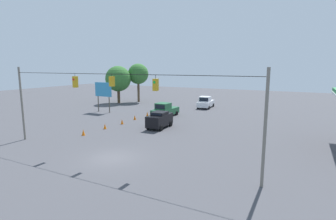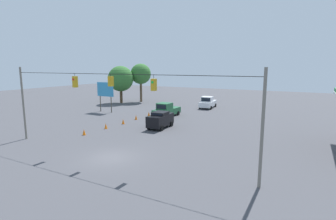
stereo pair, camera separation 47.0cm
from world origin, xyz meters
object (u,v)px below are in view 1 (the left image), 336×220
traffic_cone_second (105,126)px  tree_horizon_right (118,79)px  roadside_billboard (103,91)px  pickup_truck_green_withflow_far (165,110)px  traffic_cone_fourth (135,117)px  pickup_truck_white_withflow_deep (206,102)px  tree_horizon_left (138,74)px  sedan_black_withflow_mid (160,120)px  traffic_cone_third (122,122)px  overhead_signal_span (112,102)px  traffic_cone_farthest (157,111)px  traffic_cone_fifth (147,114)px  traffic_cone_nearest (83,132)px

traffic_cone_second → tree_horizon_right: 23.45m
roadside_billboard → pickup_truck_green_withflow_far: bearing=-174.0°
traffic_cone_second → traffic_cone_fourth: 6.23m
pickup_truck_white_withflow_deep → tree_horizon_left: tree_horizon_left is taller
traffic_cone_second → roadside_billboard: roadside_billboard is taller
sedan_black_withflow_mid → traffic_cone_third: size_ratio=6.20×
roadside_billboard → tree_horizon_left: size_ratio=0.61×
overhead_signal_span → traffic_cone_farthest: size_ratio=35.13×
pickup_truck_white_withflow_deep → tree_horizon_left: (15.41, -1.28, 4.88)m
sedan_black_withflow_mid → traffic_cone_fifth: 8.03m
traffic_cone_fifth → traffic_cone_nearest: bearing=89.2°
traffic_cone_fourth → traffic_cone_fifth: (-0.09, -3.20, 0.00)m
pickup_truck_white_withflow_deep → traffic_cone_nearest: bearing=77.8°
traffic_cone_fourth → tree_horizon_left: (10.20, -16.23, 5.52)m
sedan_black_withflow_mid → traffic_cone_nearest: (5.63, 6.97, -0.71)m
overhead_signal_span → traffic_cone_second: (7.32, -7.35, -4.30)m
overhead_signal_span → traffic_cone_farthest: 21.78m
traffic_cone_nearest → tree_horizon_right: size_ratio=0.09×
traffic_cone_nearest → roadside_billboard: roadside_billboard is taller
sedan_black_withflow_mid → traffic_cone_farthest: (5.57, -9.13, -0.71)m
sedan_black_withflow_mid → pickup_truck_green_withflow_far: size_ratio=0.78×
pickup_truck_white_withflow_deep → traffic_cone_third: size_ratio=7.82×
pickup_truck_green_withflow_far → traffic_cone_nearest: size_ratio=7.91×
roadside_billboard → tree_horizon_left: tree_horizon_left is taller
overhead_signal_span → pickup_truck_green_withflow_far: bearing=-75.2°
pickup_truck_white_withflow_deep → tree_horizon_right: (18.05, 2.10, 3.97)m
traffic_cone_nearest → roadside_billboard: size_ratio=0.14×
sedan_black_withflow_mid → pickup_truck_green_withflow_far: 7.30m
traffic_cone_third → tree_horizon_left: bearing=-61.8°
traffic_cone_fifth → roadside_billboard: (8.22, 0.29, 3.09)m
traffic_cone_third → tree_horizon_left: size_ratio=0.08×
traffic_cone_fifth → tree_horizon_left: size_ratio=0.08×
traffic_cone_second → tree_horizon_left: tree_horizon_left is taller
sedan_black_withflow_mid → traffic_cone_fifth: (5.44, -5.87, -0.71)m
overhead_signal_span → traffic_cone_fifth: size_ratio=35.13×
pickup_truck_green_withflow_far → tree_horizon_left: (12.86, -12.20, 4.88)m
overhead_signal_span → tree_horizon_right: size_ratio=3.10×
pickup_truck_green_withflow_far → tree_horizon_left: size_ratio=0.66×
traffic_cone_second → roadside_billboard: 12.60m
overhead_signal_span → tree_horizon_right: bearing=-52.7°
traffic_cone_third → tree_horizon_left: 22.65m
overhead_signal_span → traffic_cone_fourth: (7.30, -13.58, -4.30)m
pickup_truck_white_withflow_deep → traffic_cone_farthest: size_ratio=7.82×
pickup_truck_green_withflow_far → traffic_cone_fifth: pickup_truck_green_withflow_far is taller
traffic_cone_fourth → tree_horizon_left: 19.95m
pickup_truck_white_withflow_deep → roadside_billboard: bearing=42.1°
traffic_cone_second → traffic_cone_third: 3.10m
pickup_truck_green_withflow_far → traffic_cone_nearest: (2.75, 13.68, -0.64)m
overhead_signal_span → pickup_truck_white_withflow_deep: size_ratio=4.49×
traffic_cone_third → roadside_billboard: size_ratio=0.14×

